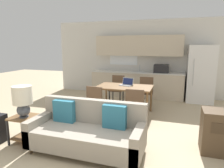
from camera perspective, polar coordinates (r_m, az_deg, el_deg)
ground_plane at (r=3.47m, az=-8.00°, el=-20.24°), size 20.00×20.00×0.00m
wall_back at (r=7.42m, az=7.64°, el=7.33°), size 6.40×0.07×2.70m
kitchen_counter at (r=7.17m, az=7.28°, el=3.14°), size 3.24×0.65×2.15m
refrigerator at (r=6.97m, az=23.97°, el=2.64°), size 0.81×0.76×1.82m
dining_table at (r=5.27m, az=3.61°, el=-1.31°), size 1.43×0.89×0.75m
couch at (r=3.55m, az=-6.90°, el=-13.36°), size 1.94×0.80×0.85m
side_table at (r=4.12m, az=-23.67°, el=-10.65°), size 0.45×0.45×0.51m
table_lamp at (r=3.92m, az=-24.19°, el=-3.90°), size 0.34×0.34×0.58m
dining_chair_far_right at (r=5.95m, az=9.66°, el=-1.80°), size 0.45×0.45×0.88m
dining_chair_far_left at (r=6.22m, az=1.45°, el=-1.11°), size 0.43×0.43×0.88m
dining_chair_near_left at (r=4.73m, az=-4.33°, el=-4.95°), size 0.46×0.46×0.88m
dining_chair_near_right at (r=4.46m, az=6.72°, el=-5.97°), size 0.43×0.43×0.88m
laptop at (r=5.37m, az=4.26°, el=0.15°), size 0.37×0.32×0.20m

